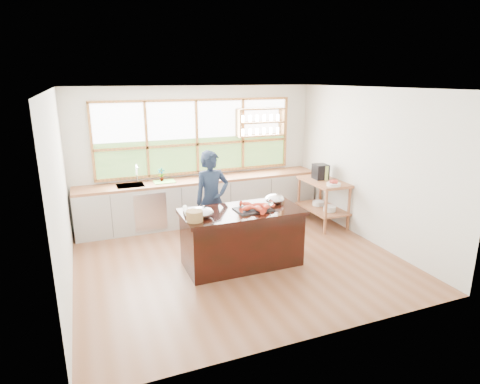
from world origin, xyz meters
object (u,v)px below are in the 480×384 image
cook (212,200)px  wicker_basket (195,216)px  espresso_machine (320,172)px  island (242,237)px

cook → wicker_basket: size_ratio=7.13×
espresso_machine → wicker_basket: (-2.99, -1.44, -0.07)m
cook → wicker_basket: cook is taller
island → wicker_basket: wicker_basket is taller
espresso_machine → wicker_basket: size_ratio=1.24×
wicker_basket → cook: bearing=60.3°
island → espresso_machine: size_ratio=6.24×
cook → espresso_machine: bearing=3.2°
cook → espresso_machine: (2.41, 0.42, 0.20)m
cook → espresso_machine: cook is taller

